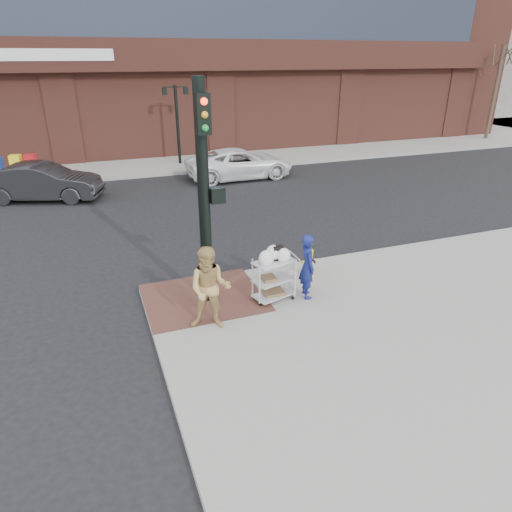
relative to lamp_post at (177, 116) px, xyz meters
name	(u,v)px	position (x,y,z in m)	size (l,w,h in m)	color
ground	(239,317)	(-2.00, -16.00, -2.62)	(220.00, 220.00, 0.00)	black
sidewalk_far	(257,120)	(10.50, 16.00, -2.54)	(65.00, 36.00, 0.15)	#9A9891
brick_curb_ramp	(204,297)	(-2.60, -15.10, -2.46)	(2.80, 2.40, 0.01)	brown
filler_block	(463,23)	(38.00, 22.00, 6.38)	(14.00, 20.00, 18.00)	slate
bare_tree_a	(505,43)	(22.00, 0.50, 3.65)	(1.80, 1.80, 7.20)	#382B21
lamp_post	(177,116)	(0.00, 0.00, 0.00)	(1.32, 0.22, 4.00)	black
traffic_signal_pole	(205,191)	(-2.48, -15.23, 0.21)	(0.61, 0.51, 5.00)	black
woman_blue	(308,266)	(-0.23, -15.88, -1.67)	(0.58, 0.38, 1.60)	navy
pedestrian_tan	(210,289)	(-2.76, -16.40, -1.55)	(0.89, 0.69, 1.83)	tan
sedan_dark	(42,182)	(-6.58, -4.40, -1.86)	(1.61, 4.62, 1.52)	black
minivan_white	(240,164)	(2.17, -3.71, -1.90)	(2.38, 5.17, 1.44)	white
utility_cart	(274,276)	(-1.04, -15.73, -1.86)	(1.07, 0.78, 1.34)	#B6B5BB
fire_hydrant	(309,262)	(0.30, -14.93, -2.05)	(0.38, 0.27, 0.81)	yellow
newsbox_red	(32,166)	(-7.24, -0.64, -1.91)	(0.47, 0.42, 1.11)	red
newsbox_yellow	(17,167)	(-7.88, -0.60, -1.91)	(0.47, 0.42, 1.11)	yellow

